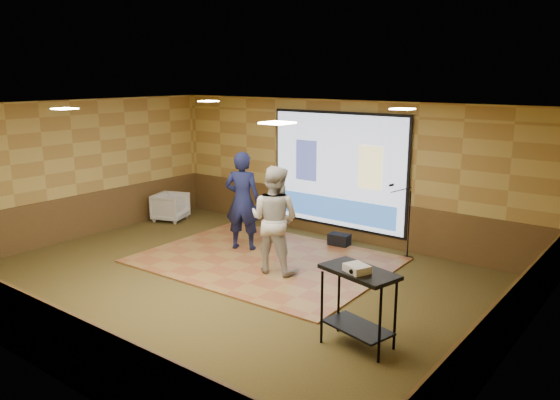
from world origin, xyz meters
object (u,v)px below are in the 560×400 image
Objects in this scene: dance_floor at (265,260)px; duffel_bag at (339,240)px; projector_screen at (337,172)px; banquet_chair at (171,207)px; player_right at (274,219)px; av_table at (359,292)px; player_left at (243,201)px; projector at (357,268)px; mic_stand at (406,234)px.

duffel_bag is (0.65, 1.66, 0.12)m from dance_floor.
projector_screen reaches higher than banquet_chair.
player_right is 2.98m from av_table.
banquet_chair is (-2.96, 0.66, -0.69)m from player_left.
projector_screen is 11.22× the size of projector.
player_right is 2.59× the size of banquet_chair.
duffel_bag is at bearing 124.68° from av_table.
player_left is 4.66× the size of duffel_bag.
mic_stand reaches higher than projector.
projector is at bearing 138.99° from player_right.
dance_floor is at bearing 170.28° from projector.
projector_screen is 2.63m from dance_floor.
mic_stand is at bearing -175.26° from player_left.
av_table is 7.41m from banquet_chair.
projector is 7.49m from banquet_chair.
player_left is 1.04× the size of player_right.
player_right reaches higher than av_table.
projector_screen is at bearing 147.23° from projector.
mic_stand is (2.84, 1.56, -0.54)m from player_left.
mic_stand is (-1.05, 3.71, -0.27)m from av_table.
banquet_chair is at bearing -170.43° from duffel_bag.
mic_stand is at bearing -100.51° from banquet_chair.
duffel_bag is (-1.40, -0.16, -0.36)m from mic_stand.
dance_floor is 1.31m from player_left.
banquet_chair is at bearing -162.67° from projector_screen.
projector is 0.40× the size of banquet_chair.
projector reaches higher than dance_floor.
projector is (2.58, -1.58, 0.11)m from player_right.
player_left is 3.29m from mic_stand.
banquet_chair is at bearing -26.52° from player_right.
player_right is 3.03m from projector.
projector_screen is at bearing 125.09° from av_table.
banquet_chair is (-4.00, -1.25, -1.13)m from projector_screen.
player_right reaches higher than projector.
player_right is 1.33× the size of mic_stand.
mic_stand is (2.05, 1.82, 0.48)m from dance_floor.
duffel_bag is at bearing -159.75° from player_left.
player_right is at bearing -83.72° from projector_screen.
av_table is 0.36m from projector.
projector_screen is 1.66× the size of player_left.
av_table reaches higher than dance_floor.
av_table reaches higher than banquet_chair.
banquet_chair reaches higher than duffel_bag.
mic_stand is (-1.06, 3.80, -0.62)m from projector.
av_table is 4.36m from duffel_bag.
projector is at bearing -57.18° from mic_stand.
player_right is 4.50× the size of duffel_bag.
av_table reaches higher than duffel_bag.
player_right reaches higher than mic_stand.
duffel_bag is (-2.45, 3.55, -0.63)m from av_table.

